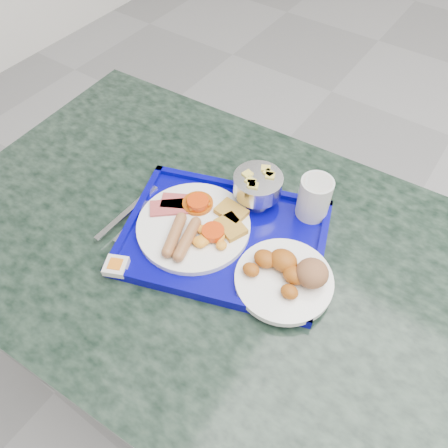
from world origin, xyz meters
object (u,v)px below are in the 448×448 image
at_px(juice_cup, 314,197).
at_px(fruit_bowl, 258,185).
at_px(bread_plate, 288,275).
at_px(main_plate, 196,225).
at_px(table, 209,285).
at_px(tray, 224,238).

bearing_deg(juice_cup, fruit_bowl, -162.73).
xyz_separation_m(bread_plate, juice_cup, (-0.04, 0.17, 0.03)).
bearing_deg(main_plate, fruit_bowl, 67.05).
relative_size(table, bread_plate, 6.44).
distance_m(table, juice_cup, 0.34).
bearing_deg(main_plate, juice_cup, 45.30).
distance_m(main_plate, fruit_bowl, 0.15).
relative_size(bread_plate, juice_cup, 1.98).
relative_size(tray, bread_plate, 2.58).
bearing_deg(fruit_bowl, table, -102.98).
relative_size(tray, fruit_bowl, 4.59).
bearing_deg(table, main_plate, 175.15).
relative_size(table, juice_cup, 12.76).
height_order(main_plate, juice_cup, juice_cup).
distance_m(tray, juice_cup, 0.20).
xyz_separation_m(tray, juice_cup, (0.11, 0.16, 0.05)).
height_order(table, juice_cup, juice_cup).
bearing_deg(main_plate, table, -4.85).
relative_size(tray, juice_cup, 5.11).
distance_m(main_plate, juice_cup, 0.25).
xyz_separation_m(table, fruit_bowl, (0.03, 0.14, 0.24)).
relative_size(table, fruit_bowl, 11.46).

